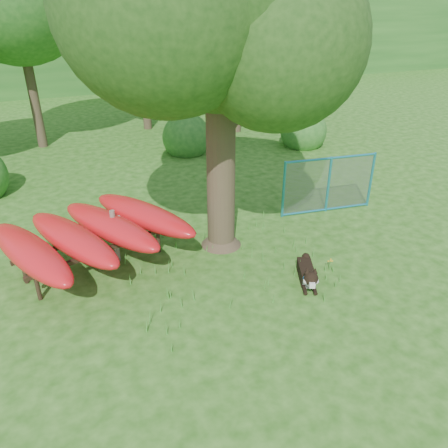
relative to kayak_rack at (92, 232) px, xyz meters
name	(u,v)px	position (x,y,z in m)	size (l,w,h in m)	color
ground	(239,297)	(2.40, -2.22, -0.84)	(80.00, 80.00, 0.00)	#1E5110
wooden_post	(115,235)	(0.48, 0.05, -0.19)	(0.34, 0.16, 1.24)	#645B4B
kayak_rack	(92,232)	(0.00, 0.00, 0.00)	(4.43, 3.97, 1.10)	black
husky_dog	(308,274)	(3.90, -2.33, -0.65)	(0.70, 1.15, 0.55)	black
fence_section	(329,185)	(6.25, 0.39, -0.06)	(2.65, 0.40, 2.60)	teal
wildflower_clump	(330,261)	(4.62, -2.11, -0.64)	(0.11, 0.10, 0.25)	#438D2E
bg_tree_c	(140,29)	(3.90, 10.78, 3.26)	(4.00, 4.00, 6.12)	#3A2D1F
bg_tree_d	(238,3)	(7.40, 8.78, 4.24)	(4.80, 4.80, 7.50)	#3A2D1F
shrub_right	(302,146)	(8.90, 5.78, -0.84)	(1.80, 1.80, 1.80)	#245F1F
shrub_mid	(187,153)	(4.40, 6.78, -0.84)	(1.80, 1.80, 1.80)	#245F1F
wooded_hillside	(69,35)	(2.40, 25.78, 2.16)	(80.00, 12.00, 6.00)	#245F1F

